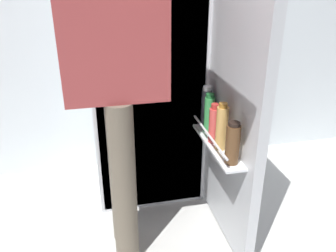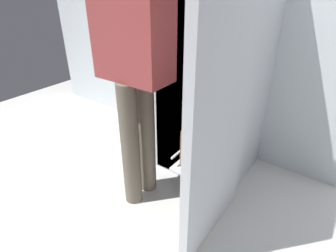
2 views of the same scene
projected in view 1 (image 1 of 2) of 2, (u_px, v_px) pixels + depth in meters
name	position (u px, v px, depth m)	size (l,w,h in m)	color
ground_plane	(162.00, 232.00, 2.05)	(5.48, 5.48, 0.00)	silver
refrigerator	(149.00, 71.00, 2.15)	(0.71, 1.22, 1.64)	silver
person	(117.00, 55.00, 1.51)	(0.55, 0.77, 1.74)	#665B4C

